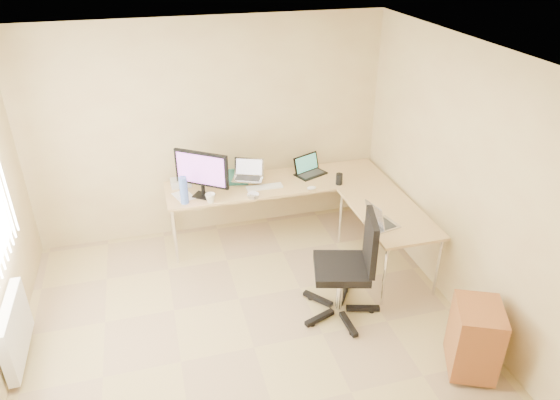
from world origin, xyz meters
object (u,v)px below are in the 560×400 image
object	(u,v)px
keyboard	(265,187)
water_bottle	(184,190)
mug	(210,198)
desk_return	(386,240)
laptop_center	(248,170)
cabinet	(475,338)
desk_main	(278,208)
laptop_black	(311,166)
monitor	(202,174)
laptop_return	(383,216)
desk_fan	(206,174)
office_chair	(341,272)

from	to	relation	value
keyboard	water_bottle	size ratio (longest dim) A/B	1.34
mug	desk_return	bearing A→B (deg)	-21.06
laptop_center	cabinet	bearing A→B (deg)	-39.58
desk_main	laptop_black	world-z (taller)	laptop_black
desk_return	monitor	size ratio (longest dim) A/B	2.03
keyboard	laptop_return	world-z (taller)	laptop_return
desk_fan	laptop_center	bearing A→B (deg)	0.98
laptop_return	office_chair	xyz separation A→B (m)	(-0.57, -0.34, -0.34)
desk_main	laptop_center	xyz separation A→B (m)	(-0.35, 0.05, 0.54)
laptop_black	keyboard	size ratio (longest dim) A/B	0.87
laptop_center	mug	distance (m)	0.62
desk_main	monitor	distance (m)	1.12
desk_main	mug	world-z (taller)	mug
mug	office_chair	distance (m)	1.69
monitor	office_chair	distance (m)	1.90
laptop_black	laptop_return	xyz separation A→B (m)	(0.33, -1.33, -0.00)
water_bottle	laptop_black	bearing A→B (deg)	11.65
keyboard	laptop_return	xyz separation A→B (m)	(0.96, -1.14, 0.10)
laptop_return	cabinet	size ratio (longest dim) A/B	0.52
desk_main	desk_return	xyz separation A→B (m)	(0.98, -1.00, 0.00)
laptop_return	office_chair	size ratio (longest dim) A/B	0.30
keyboard	desk_fan	size ratio (longest dim) A/B	1.66
keyboard	mug	size ratio (longest dim) A/B	3.73
desk_fan	office_chair	size ratio (longest dim) A/B	0.23
desk_main	desk_fan	bearing A→B (deg)	168.70
desk_main	laptop_return	world-z (taller)	laptop_return
laptop_center	laptop_black	distance (m)	0.80
desk_return	desk_fan	size ratio (longest dim) A/B	5.10
keyboard	mug	distance (m)	0.69
monitor	water_bottle	bearing A→B (deg)	-119.79
water_bottle	monitor	bearing A→B (deg)	24.65
water_bottle	laptop_return	world-z (taller)	water_bottle
laptop_center	cabinet	world-z (taller)	laptop_center
desk_main	desk_return	size ratio (longest dim) A/B	2.04
desk_return	office_chair	world-z (taller)	office_chair
desk_main	water_bottle	world-z (taller)	water_bottle
monitor	laptop_return	distance (m)	2.02
keyboard	office_chair	world-z (taller)	office_chair
desk_return	mug	world-z (taller)	mug
desk_fan	keyboard	bearing A→B (deg)	-9.32
monitor	water_bottle	distance (m)	0.27
laptop_return	desk_return	bearing A→B (deg)	-51.89
desk_fan	desk_main	bearing A→B (deg)	2.73
water_bottle	laptop_return	size ratio (longest dim) A/B	0.94
desk_main	laptop_black	xyz separation A→B (m)	(0.45, 0.09, 0.48)
mug	laptop_center	bearing A→B (deg)	35.04
laptop_center	cabinet	size ratio (longest dim) A/B	0.55
desk_main	office_chair	distance (m)	1.61
mug	cabinet	xyz separation A→B (m)	(1.89, -2.30, -0.42)
desk_return	keyboard	xyz separation A→B (m)	(-1.16, 0.89, 0.37)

